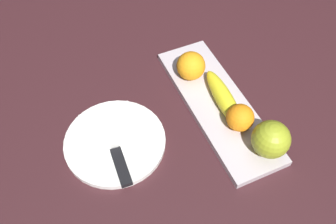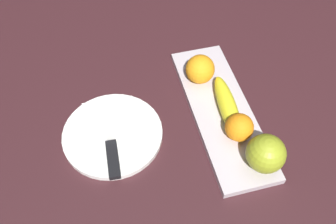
{
  "view_description": "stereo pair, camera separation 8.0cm",
  "coord_description": "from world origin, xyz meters",
  "views": [
    {
      "loc": [
        -0.45,
        0.33,
        0.69
      ],
      "look_at": [
        -0.01,
        0.14,
        0.05
      ],
      "focal_mm": 38.72,
      "sensor_mm": 36.0,
      "label": 1
    },
    {
      "loc": [
        -0.48,
        0.26,
        0.69
      ],
      "look_at": [
        -0.01,
        0.14,
        0.05
      ],
      "focal_mm": 38.72,
      "sensor_mm": 36.0,
      "label": 2
    }
  ],
  "objects": [
    {
      "name": "folded_napkin",
      "position": [
        0.02,
        0.27,
        0.03
      ],
      "size": [
        0.11,
        0.12,
        0.02
      ],
      "primitive_type": "cube",
      "rotation": [
        0.0,
        0.0,
        -0.05
      ],
      "color": "white",
      "rests_on": "dinner_plate"
    },
    {
      "name": "orange_near_banana",
      "position": [
        0.1,
        0.03,
        0.05
      ],
      "size": [
        0.07,
        0.07,
        0.07
      ],
      "primitive_type": "sphere",
      "color": "orange",
      "rests_on": "fruit_tray"
    },
    {
      "name": "orange_near_apple",
      "position": [
        -0.09,
        -0.0,
        0.05
      ],
      "size": [
        0.06,
        0.06,
        0.06
      ],
      "primitive_type": "sphere",
      "color": "orange",
      "rests_on": "fruit_tray"
    },
    {
      "name": "apple",
      "position": [
        -0.17,
        -0.02,
        0.06
      ],
      "size": [
        0.08,
        0.08,
        0.08
      ],
      "primitive_type": "sphere",
      "color": "#93A123",
      "rests_on": "fruit_tray"
    },
    {
      "name": "dinner_plate",
      "position": [
        -0.01,
        0.27,
        0.01
      ],
      "size": [
        0.23,
        0.23,
        0.01
      ],
      "primitive_type": "cylinder",
      "color": "white",
      "rests_on": "ground_plane"
    },
    {
      "name": "banana",
      "position": [
        -0.02,
        -0.0,
        0.04
      ],
      "size": [
        0.19,
        0.05,
        0.04
      ],
      "primitive_type": "ellipsoid",
      "rotation": [
        0.0,
        0.0,
        -0.08
      ],
      "color": "yellow",
      "rests_on": "fruit_tray"
    },
    {
      "name": "knife",
      "position": [
        -0.06,
        0.28,
        0.02
      ],
      "size": [
        0.18,
        0.03,
        0.01
      ],
      "rotation": [
        0.0,
        0.0,
        -0.06
      ],
      "color": "silver",
      "rests_on": "dinner_plate"
    },
    {
      "name": "ground_plane",
      "position": [
        0.0,
        0.0,
        0.0
      ],
      "size": [
        2.4,
        2.4,
        0.0
      ],
      "primitive_type": "plane",
      "color": "#35191D"
    },
    {
      "name": "fruit_tray",
      "position": [
        -0.01,
        0.01,
        0.01
      ],
      "size": [
        0.41,
        0.13,
        0.02
      ],
      "primitive_type": "cube",
      "color": "#BEB3B9",
      "rests_on": "ground_plane"
    }
  ]
}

